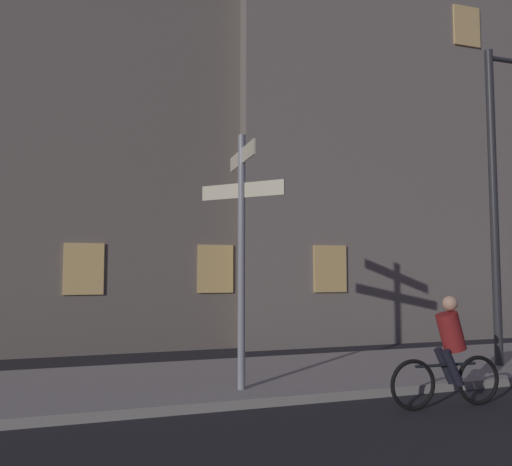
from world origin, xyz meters
TOP-DOWN VIEW (x-y plane):
  - sidewalk_kerb at (0.00, 7.48)m, footprint 40.00×3.19m
  - signpost at (-1.49, 6.49)m, footprint 1.08×1.42m
  - street_lamp at (4.02, 6.85)m, footprint 1.70×0.28m
  - cyclist at (1.28, 5.12)m, footprint 1.82×0.33m
  - building_left_block at (-5.61, 15.52)m, footprint 12.51×8.87m
  - building_right_block at (6.46, 15.09)m, footprint 13.47×9.14m

SIDE VIEW (x-z plane):
  - sidewalk_kerb at x=0.00m, z-range 0.00..0.14m
  - cyclist at x=1.28m, z-range -0.06..1.55m
  - signpost at x=-1.49m, z-range 0.51..4.53m
  - street_lamp at x=4.02m, z-range 0.71..7.00m
  - building_right_block at x=6.46m, z-range 0.00..14.87m
  - building_left_block at x=-5.61m, z-range 0.00..18.90m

